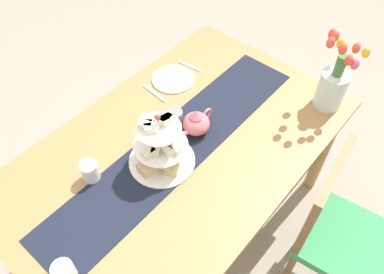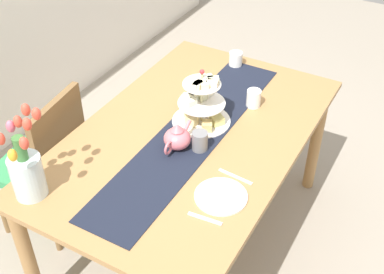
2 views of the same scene
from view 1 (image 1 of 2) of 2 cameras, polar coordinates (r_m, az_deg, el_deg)
The scene contains 13 objects.
ground_plane at distance 2.45m, azimuth -1.48°, elevation -12.76°, with size 8.00×8.00×0.00m, color gray.
dining_table at distance 1.87m, azimuth -1.89°, elevation -3.31°, with size 1.69×1.05×0.78m.
chair_left at distance 2.00m, azimuth 20.68°, elevation -12.53°, with size 0.47×0.47×0.91m.
table_runner at distance 1.80m, azimuth -2.18°, elevation -1.25°, with size 1.51×0.30×0.00m, color black.
tiered_cake_stand at distance 1.67m, azimuth -4.82°, elevation -1.63°, with size 0.30×0.30×0.30m.
teapot at distance 1.81m, azimuth 0.65°, elevation 2.13°, with size 0.24×0.13×0.14m.
tulip_vase at distance 2.00m, azimuth 20.30°, elevation 7.53°, with size 0.20×0.21×0.42m.
cream_jug at distance 1.53m, azimuth -18.47°, elevation -18.57°, with size 0.08×0.08×0.09m, color white.
dinner_plate_left at distance 2.11m, azimuth -2.84°, elevation 8.59°, with size 0.23×0.23×0.01m, color white.
fork_left at distance 2.19m, azimuth -0.24°, elevation 10.48°, with size 0.02×0.15×0.01m, color silver.
knife_left at distance 2.04m, azimuth -5.60°, elevation 6.46°, with size 0.01×0.17×0.01m, color silver.
mug_grey at distance 1.84m, azimuth -2.55°, elevation 2.76°, with size 0.08×0.08×0.10m, color slate.
mug_white_text at distance 1.71m, azimuth -14.92°, elevation -4.97°, with size 0.08×0.08×0.10m, color white.
Camera 1 is at (0.80, 0.77, 2.19)m, focal length 35.85 mm.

